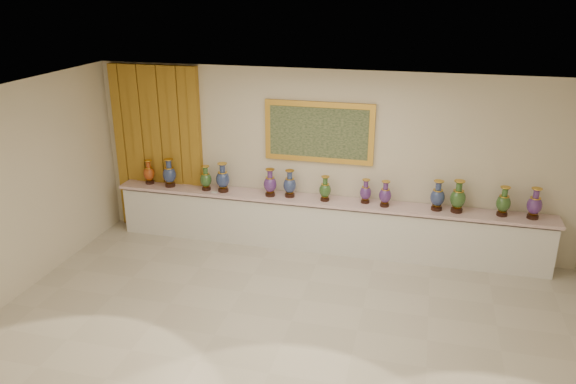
% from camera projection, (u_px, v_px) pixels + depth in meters
% --- Properties ---
extents(ground, '(8.00, 8.00, 0.00)m').
position_uv_depth(ground, '(292.00, 321.00, 7.53)').
color(ground, beige).
rests_on(ground, ground).
extents(room, '(8.00, 8.00, 8.00)m').
position_uv_depth(room, '(183.00, 147.00, 9.79)').
color(room, beige).
rests_on(room, ground).
extents(counter, '(7.28, 0.48, 0.90)m').
position_uv_depth(counter, '(324.00, 225.00, 9.44)').
color(counter, white).
rests_on(counter, ground).
extents(vase_0, '(0.25, 0.25, 0.43)m').
position_uv_depth(vase_0, '(149.00, 173.00, 9.95)').
color(vase_0, '#32160E').
rests_on(vase_0, counter).
extents(vase_1, '(0.30, 0.30, 0.50)m').
position_uv_depth(vase_1, '(169.00, 174.00, 9.80)').
color(vase_1, '#32160E').
rests_on(vase_1, counter).
extents(vase_2, '(0.26, 0.26, 0.43)m').
position_uv_depth(vase_2, '(206.00, 179.00, 9.64)').
color(vase_2, '#32160E').
rests_on(vase_2, counter).
extents(vase_3, '(0.27, 0.27, 0.51)m').
position_uv_depth(vase_3, '(223.00, 179.00, 9.55)').
color(vase_3, '#32160E').
rests_on(vase_3, counter).
extents(vase_4, '(0.23, 0.23, 0.47)m').
position_uv_depth(vase_4, '(270.00, 184.00, 9.36)').
color(vase_4, '#32160E').
rests_on(vase_4, counter).
extents(vase_5, '(0.25, 0.25, 0.47)m').
position_uv_depth(vase_5, '(290.00, 185.00, 9.33)').
color(vase_5, '#32160E').
rests_on(vase_5, counter).
extents(vase_6, '(0.21, 0.21, 0.42)m').
position_uv_depth(vase_6, '(325.00, 190.00, 9.17)').
color(vase_6, '#32160E').
rests_on(vase_6, counter).
extents(vase_7, '(0.20, 0.20, 0.40)m').
position_uv_depth(vase_7, '(366.00, 192.00, 9.08)').
color(vase_7, '#32160E').
rests_on(vase_7, counter).
extents(vase_8, '(0.24, 0.24, 0.42)m').
position_uv_depth(vase_8, '(385.00, 195.00, 8.93)').
color(vase_8, '#32160E').
rests_on(vase_8, counter).
extents(vase_9, '(0.28, 0.28, 0.48)m').
position_uv_depth(vase_9, '(438.00, 197.00, 8.78)').
color(vase_9, '#32160E').
rests_on(vase_9, counter).
extents(vase_10, '(0.31, 0.31, 0.52)m').
position_uv_depth(vase_10, '(458.00, 198.00, 8.70)').
color(vase_10, '#32160E').
rests_on(vase_10, counter).
extents(vase_11, '(0.26, 0.26, 0.47)m').
position_uv_depth(vase_11, '(503.00, 203.00, 8.56)').
color(vase_11, '#32160E').
rests_on(vase_11, counter).
extents(vase_12, '(0.28, 0.28, 0.49)m').
position_uv_depth(vase_12, '(534.00, 205.00, 8.46)').
color(vase_12, '#32160E').
rests_on(vase_12, counter).
extents(label_card, '(0.10, 0.06, 0.00)m').
position_uv_depth(label_card, '(214.00, 192.00, 9.59)').
color(label_card, white).
rests_on(label_card, counter).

